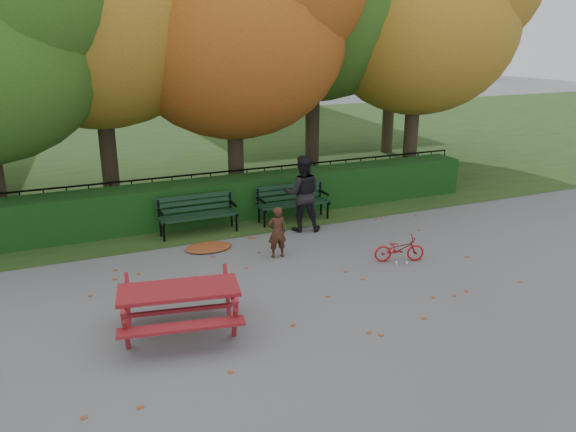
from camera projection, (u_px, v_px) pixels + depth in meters
name	position (u px, v px, depth m)	size (l,w,h in m)	color
ground	(319.00, 284.00, 10.36)	(90.00, 90.00, 0.00)	slate
grass_strip	(163.00, 150.00, 22.56)	(90.00, 90.00, 0.00)	#213615
building_right	(236.00, 9.00, 35.98)	(9.00, 6.00, 12.00)	tan
hedge	(239.00, 197.00, 14.13)	(13.00, 0.90, 1.00)	black
iron_fence	(229.00, 188.00, 14.82)	(14.00, 0.04, 1.02)	black
tree_c	(247.00, 17.00, 14.40)	(6.30, 6.00, 8.00)	black
tree_e	(433.00, 10.00, 16.33)	(6.09, 5.80, 8.16)	black
tree_g	(406.00, 7.00, 20.41)	(6.30, 6.00, 8.55)	black
bench_left	(197.00, 211.00, 12.93)	(1.80, 0.57, 0.88)	black
bench_right	(292.00, 200.00, 13.85)	(1.80, 0.57, 0.88)	black
picnic_table	(179.00, 299.00, 8.47)	(2.03, 1.75, 0.88)	maroon
leaf_pile	(208.00, 247.00, 12.09)	(1.01, 0.70, 0.07)	maroon
leaf_scatter	(312.00, 278.00, 10.62)	(9.00, 5.70, 0.01)	maroon
child	(277.00, 232.00, 11.50)	(0.39, 0.26, 1.08)	#3C1E13
adult	(302.00, 193.00, 13.00)	(0.87, 0.68, 1.79)	black
bicycle	(399.00, 249.00, 11.36)	(0.35, 1.02, 0.53)	#A70F15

